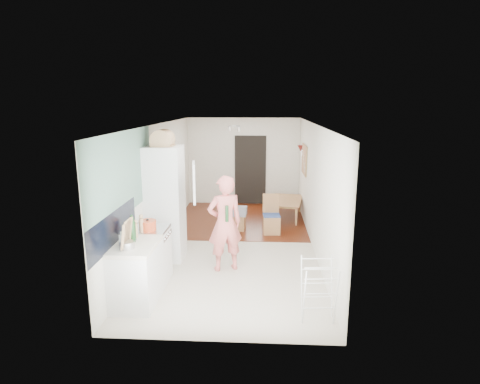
# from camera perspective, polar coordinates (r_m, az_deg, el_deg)

# --- Properties ---
(room_shell) EXTENTS (3.20, 7.00, 2.50)m
(room_shell) POSITION_cam_1_polar(r_m,az_deg,el_deg) (8.16, -0.66, 0.77)
(room_shell) COLOR silver
(room_shell) RESTS_ON ground
(floor) EXTENTS (3.20, 7.00, 0.01)m
(floor) POSITION_cam_1_polar(r_m,az_deg,el_deg) (8.50, -0.64, -7.50)
(floor) COLOR beige
(floor) RESTS_ON ground
(wood_floor_overlay) EXTENTS (3.20, 3.30, 0.01)m
(wood_floor_overlay) POSITION_cam_1_polar(r_m,az_deg,el_deg) (10.25, 0.05, -3.90)
(wood_floor_overlay) COLOR #511B09
(wood_floor_overlay) RESTS_ON room_shell
(sage_wall_panel) EXTENTS (0.02, 3.00, 1.30)m
(sage_wall_panel) POSITION_cam_1_polar(r_m,az_deg,el_deg) (6.42, -16.23, 2.46)
(sage_wall_panel) COLOR slate
(sage_wall_panel) RESTS_ON room_shell
(tile_splashback) EXTENTS (0.02, 1.90, 0.50)m
(tile_splashback) POSITION_cam_1_polar(r_m,az_deg,el_deg) (6.08, -17.47, -4.98)
(tile_splashback) COLOR black
(tile_splashback) RESTS_ON room_shell
(doorway_recess) EXTENTS (0.90, 0.04, 2.00)m
(doorway_recess) POSITION_cam_1_polar(r_m,az_deg,el_deg) (11.61, 1.48, 3.10)
(doorway_recess) COLOR black
(doorway_recess) RESTS_ON room_shell
(base_cabinet) EXTENTS (0.60, 0.90, 0.86)m
(base_cabinet) POSITION_cam_1_polar(r_m,az_deg,el_deg) (6.24, -14.52, -11.41)
(base_cabinet) COLOR white
(base_cabinet) RESTS_ON room_shell
(worktop) EXTENTS (0.62, 0.92, 0.06)m
(worktop) POSITION_cam_1_polar(r_m,az_deg,el_deg) (6.07, -14.76, -7.43)
(worktop) COLOR beige
(worktop) RESTS_ON room_shell
(range_cooker) EXTENTS (0.60, 0.60, 0.88)m
(range_cooker) POSITION_cam_1_polar(r_m,az_deg,el_deg) (6.90, -12.65, -8.84)
(range_cooker) COLOR white
(range_cooker) RESTS_ON room_shell
(cooker_top) EXTENTS (0.60, 0.60, 0.04)m
(cooker_top) POSITION_cam_1_polar(r_m,az_deg,el_deg) (6.74, -12.84, -5.20)
(cooker_top) COLOR silver
(cooker_top) RESTS_ON room_shell
(fridge_housing) EXTENTS (0.66, 0.66, 2.15)m
(fridge_housing) POSITION_cam_1_polar(r_m,az_deg,el_deg) (7.64, -10.61, -1.62)
(fridge_housing) COLOR white
(fridge_housing) RESTS_ON room_shell
(fridge_door) EXTENTS (0.14, 0.56, 0.70)m
(fridge_door) POSITION_cam_1_polar(r_m,az_deg,el_deg) (7.12, -6.56, 1.40)
(fridge_door) COLOR white
(fridge_door) RESTS_ON room_shell
(fridge_interior) EXTENTS (0.02, 0.52, 0.66)m
(fridge_interior) POSITION_cam_1_polar(r_m,az_deg,el_deg) (7.47, -8.45, 1.87)
(fridge_interior) COLOR white
(fridge_interior) RESTS_ON room_shell
(pinboard) EXTENTS (0.03, 0.90, 0.70)m
(pinboard) POSITION_cam_1_polar(r_m,az_deg,el_deg) (10.01, 9.16, 4.59)
(pinboard) COLOR tan
(pinboard) RESTS_ON room_shell
(pinboard_frame) EXTENTS (0.00, 0.94, 0.74)m
(pinboard_frame) POSITION_cam_1_polar(r_m,az_deg,el_deg) (10.01, 9.08, 4.59)
(pinboard_frame) COLOR #A48043
(pinboard_frame) RESTS_ON room_shell
(wall_sconce) EXTENTS (0.18, 0.18, 0.16)m
(wall_sconce) POSITION_cam_1_polar(r_m,az_deg,el_deg) (10.63, 8.63, 6.15)
(wall_sconce) COLOR maroon
(wall_sconce) RESTS_ON room_shell
(person) EXTENTS (0.86, 0.72, 2.02)m
(person) POSITION_cam_1_polar(r_m,az_deg,el_deg) (7.00, -2.18, -3.28)
(person) COLOR #E5706B
(person) RESTS_ON floor
(dining_table) EXTENTS (0.83, 1.26, 0.41)m
(dining_table) POSITION_cam_1_polar(r_m,az_deg,el_deg) (10.40, 6.67, -2.60)
(dining_table) COLOR #A48043
(dining_table) RESTS_ON floor
(dining_chair) EXTENTS (0.40, 0.40, 0.89)m
(dining_chair) POSITION_cam_1_polar(r_m,az_deg,el_deg) (9.09, 4.50, -3.22)
(dining_chair) COLOR #A48043
(dining_chair) RESTS_ON floor
(stool) EXTENTS (0.32, 0.32, 0.39)m
(stool) POSITION_cam_1_polar(r_m,az_deg,el_deg) (9.37, -0.16, -4.32)
(stool) COLOR #A48043
(stool) RESTS_ON floor
(grey_drape) EXTENTS (0.41, 0.41, 0.17)m
(grey_drape) POSITION_cam_1_polar(r_m,az_deg,el_deg) (9.26, -0.27, -2.73)
(grey_drape) COLOR gray
(grey_drape) RESTS_ON stool
(drying_rack) EXTENTS (0.47, 0.43, 0.86)m
(drying_rack) POSITION_cam_1_polar(r_m,az_deg,el_deg) (5.70, 11.09, -13.67)
(drying_rack) COLOR white
(drying_rack) RESTS_ON floor
(bread_bin) EXTENTS (0.42, 0.40, 0.22)m
(bread_bin) POSITION_cam_1_polar(r_m,az_deg,el_deg) (7.43, -10.95, 7.24)
(bread_bin) COLOR tan
(bread_bin) RESTS_ON fridge_housing
(red_casserole) EXTENTS (0.34, 0.34, 0.16)m
(red_casserole) POSITION_cam_1_polar(r_m,az_deg,el_deg) (6.61, -12.99, -4.65)
(red_casserole) COLOR #D14721
(red_casserole) RESTS_ON cooker_top
(steel_pan) EXTENTS (0.23, 0.23, 0.10)m
(steel_pan) POSITION_cam_1_polar(r_m,az_deg,el_deg) (5.89, -15.76, -7.28)
(steel_pan) COLOR silver
(steel_pan) RESTS_ON worktop
(held_bottle) EXTENTS (0.06, 0.06, 0.28)m
(held_bottle) POSITION_cam_1_polar(r_m,az_deg,el_deg) (6.79, -1.87, -3.10)
(held_bottle) COLOR #183F1C
(held_bottle) RESTS_ON person
(bottle_a) EXTENTS (0.09, 0.09, 0.33)m
(bottle_a) POSITION_cam_1_polar(r_m,az_deg,el_deg) (6.10, -15.06, -5.40)
(bottle_a) COLOR #183F1C
(bottle_a) RESTS_ON worktop
(bottle_b) EXTENTS (0.07, 0.07, 0.28)m
(bottle_b) POSITION_cam_1_polar(r_m,az_deg,el_deg) (6.19, -14.88, -5.36)
(bottle_b) COLOR #183F1C
(bottle_b) RESTS_ON worktop
(bottle_c) EXTENTS (0.10, 0.10, 0.20)m
(bottle_c) POSITION_cam_1_polar(r_m,az_deg,el_deg) (5.90, -16.44, -6.82)
(bottle_c) COLOR silver
(bottle_c) RESTS_ON worktop
(pepper_mill_front) EXTENTS (0.07, 0.07, 0.22)m
(pepper_mill_front) POSITION_cam_1_polar(r_m,az_deg,el_deg) (6.31, -14.61, -5.32)
(pepper_mill_front) COLOR tan
(pepper_mill_front) RESTS_ON worktop
(pepper_mill_back) EXTENTS (0.08, 0.08, 0.23)m
(pepper_mill_back) POSITION_cam_1_polar(r_m,az_deg,el_deg) (6.52, -13.84, -4.64)
(pepper_mill_back) COLOR tan
(pepper_mill_back) RESTS_ON worktop
(chopping_boards) EXTENTS (0.06, 0.30, 0.41)m
(chopping_boards) POSITION_cam_1_polar(r_m,az_deg,el_deg) (5.89, -15.81, -5.72)
(chopping_boards) COLOR tan
(chopping_boards) RESTS_ON worktop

